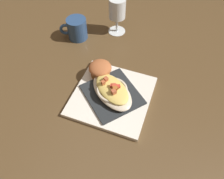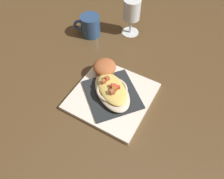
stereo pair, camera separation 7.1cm
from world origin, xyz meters
name	(u,v)px [view 1 (the left image)]	position (x,y,z in m)	size (l,w,h in m)	color
ground_plane	(112,98)	(0.00, 0.00, 0.00)	(2.60, 2.60, 0.00)	brown
square_plate	(112,96)	(0.00, 0.00, 0.01)	(0.25, 0.25, 0.02)	white
folded_napkin	(112,94)	(0.00, 0.00, 0.02)	(0.17, 0.16, 0.01)	#25292C
gratin_dish	(112,90)	(0.00, 0.00, 0.04)	(0.18, 0.20, 0.05)	beige
muffin	(100,69)	(-0.06, -0.07, 0.04)	(0.08, 0.08, 0.06)	#A46430
coffee_mug	(77,30)	(-0.23, -0.27, 0.04)	(0.08, 0.10, 0.09)	navy
stemmed_glass	(117,11)	(-0.33, -0.13, 0.10)	(0.07, 0.07, 0.15)	white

